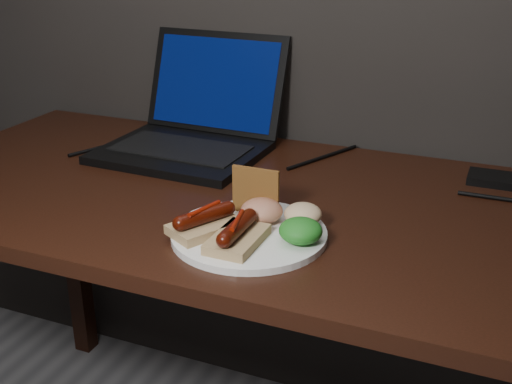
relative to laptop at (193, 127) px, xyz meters
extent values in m
cube|color=black|center=(0.19, -0.20, -0.07)|extent=(1.40, 0.70, 0.03)
cube|color=black|center=(-0.46, 0.10, -0.44)|extent=(0.05, 0.05, 0.72)
cube|color=black|center=(0.00, -0.06, -0.04)|extent=(0.35, 0.28, 0.02)
cube|color=black|center=(0.00, -0.06, -0.03)|extent=(0.30, 0.16, 0.00)
cube|color=black|center=(0.00, 0.12, 0.08)|extent=(0.35, 0.10, 0.23)
cube|color=#060D3E|center=(0.00, 0.12, 0.08)|extent=(0.31, 0.08, 0.20)
cube|color=black|center=(0.67, 0.04, -0.04)|extent=(0.12, 0.07, 0.02)
cylinder|color=black|center=(0.17, -0.11, -0.05)|extent=(0.09, 0.17, 0.01)
cylinder|color=black|center=(0.30, 0.04, -0.05)|extent=(0.10, 0.20, 0.01)
cylinder|color=black|center=(0.67, -0.05, -0.05)|extent=(0.14, 0.01, 0.01)
cylinder|color=black|center=(-0.19, -0.07, -0.05)|extent=(0.09, 0.19, 0.01)
cylinder|color=white|center=(0.30, -0.37, -0.05)|extent=(0.28, 0.28, 0.01)
cube|color=tan|center=(0.23, -0.40, -0.03)|extent=(0.12, 0.13, 0.02)
cylinder|color=#4A1304|center=(0.23, -0.40, -0.01)|extent=(0.07, 0.10, 0.02)
sphere|color=#4A1304|center=(0.21, -0.44, -0.01)|extent=(0.03, 0.02, 0.02)
sphere|color=#4A1304|center=(0.25, -0.36, -0.01)|extent=(0.02, 0.02, 0.02)
cylinder|color=#721205|center=(0.23, -0.40, 0.00)|extent=(0.03, 0.07, 0.01)
cube|color=tan|center=(0.30, -0.42, -0.03)|extent=(0.07, 0.12, 0.02)
cylinder|color=#4A1304|center=(0.30, -0.42, -0.01)|extent=(0.03, 0.10, 0.02)
sphere|color=#4A1304|center=(0.30, -0.47, -0.01)|extent=(0.02, 0.02, 0.02)
sphere|color=#4A1304|center=(0.30, -0.37, -0.01)|extent=(0.02, 0.02, 0.02)
cylinder|color=#721205|center=(0.30, -0.42, 0.00)|extent=(0.02, 0.07, 0.01)
cube|color=#936028|center=(0.28, -0.30, 0.00)|extent=(0.09, 0.01, 0.08)
ellipsoid|color=#105416|center=(0.39, -0.38, -0.02)|extent=(0.07, 0.07, 0.04)
ellipsoid|color=#A21910|center=(0.30, -0.33, -0.02)|extent=(0.07, 0.07, 0.04)
ellipsoid|color=beige|center=(0.37, -0.31, -0.02)|extent=(0.06, 0.06, 0.04)
camera|label=1|loc=(0.67, -1.25, 0.43)|focal=45.00mm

